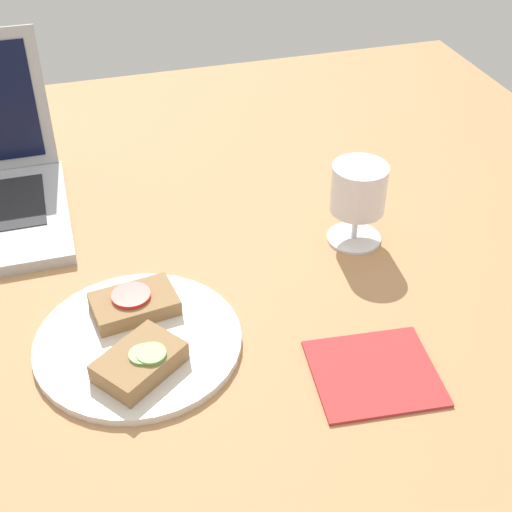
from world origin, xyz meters
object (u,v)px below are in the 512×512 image
napkin (374,373)px  wine_glass (358,193)px  plate (138,342)px  sandwich_with_tomato (134,303)px  sandwich_with_cucumber (140,362)px

napkin → wine_glass: bearing=72.4°
plate → wine_glass: 35.16cm
sandwich_with_tomato → plate: bearing=-95.1°
plate → napkin: bearing=-26.2°
plate → wine_glass: bearing=21.2°
sandwich_with_cucumber → napkin: sandwich_with_cucumber is taller
sandwich_with_tomato → napkin: (23.91, -17.01, -1.90)cm
sandwich_with_tomato → napkin: sandwich_with_tomato is taller
sandwich_with_cucumber → napkin: size_ratio=0.82×
plate → sandwich_with_cucumber: bearing=-94.8°
plate → wine_glass: size_ratio=2.06×
sandwich_with_tomato → wine_glass: wine_glass is taller
sandwich_with_cucumber → wine_glass: 37.31cm
plate → wine_glass: (32.11, 12.44, 7.08)cm
sandwich_with_cucumber → plate: bearing=85.2°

